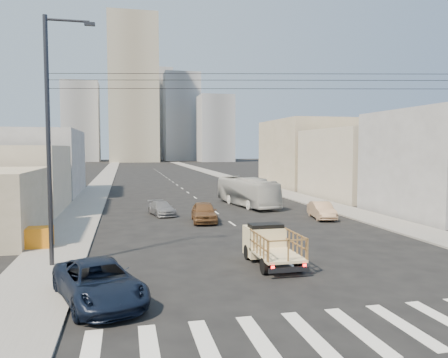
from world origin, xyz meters
name	(u,v)px	position (x,y,z in m)	size (l,w,h in m)	color
ground	(306,275)	(0.00, 0.00, 0.00)	(420.00, 420.00, 0.00)	black
sidewalk_left	(105,177)	(-11.75, 70.00, 0.06)	(3.50, 180.00, 0.12)	gray
sidewalk_right	(222,176)	(11.75, 70.00, 0.06)	(3.50, 180.00, 0.12)	gray
crosswalk	(382,328)	(0.02, -6.00, 0.01)	(18.59, 3.80, 0.01)	silver
lane_dashes	(175,183)	(0.00, 53.00, 0.01)	(0.15, 104.00, 0.01)	silver
flatbed_pickup	(271,243)	(-0.94, 2.16, 1.09)	(1.95, 4.41, 1.90)	beige
navy_pickup	(99,282)	(-8.99, -1.50, 0.77)	(2.54, 5.51, 1.53)	black
city_bus	(247,192)	(3.94, 23.75, 1.42)	(2.39, 10.21, 2.84)	beige
sedan_brown	(204,212)	(-1.97, 15.24, 0.79)	(1.86, 4.63, 1.58)	brown
sedan_tan	(322,210)	(7.73, 14.64, 0.69)	(1.46, 4.18, 1.38)	tan
sedan_grey	(162,208)	(-4.92, 19.44, 0.59)	(1.66, 4.08, 1.18)	slate
streetlamp_left	(51,134)	(-11.39, 4.00, 6.44)	(2.36, 0.25, 12.00)	#2D2D33
overhead_wires	(296,81)	(0.00, 1.50, 8.97)	(23.01, 5.02, 0.72)	black
crate_stack	(36,237)	(-13.00, 8.25, 0.69)	(1.80, 1.20, 1.14)	orange
bldg_right_near	(447,163)	(19.00, 14.00, 4.50)	(10.00, 12.00, 9.00)	gray
bldg_right_mid	(365,163)	(19.50, 28.00, 4.00)	(11.00, 14.00, 8.00)	#B7A993
bldg_right_far	(312,153)	(20.00, 44.00, 5.00)	(12.00, 16.00, 10.00)	tan
bldg_left_far	(28,163)	(-19.50, 39.00, 4.00)	(12.00, 16.00, 8.00)	gray
high_rise_tower	(133,90)	(-4.00, 170.00, 30.00)	(20.00, 20.00, 60.00)	#9E927A
midrise_ne	(181,117)	(18.00, 185.00, 20.00)	(16.00, 16.00, 40.00)	gray
midrise_nw	(81,122)	(-26.00, 180.00, 17.00)	(15.00, 15.00, 34.00)	gray
midrise_back	(153,115)	(6.00, 200.00, 22.00)	(18.00, 18.00, 44.00)	gray
midrise_east	(215,129)	(30.00, 165.00, 14.00)	(14.00, 14.00, 28.00)	gray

